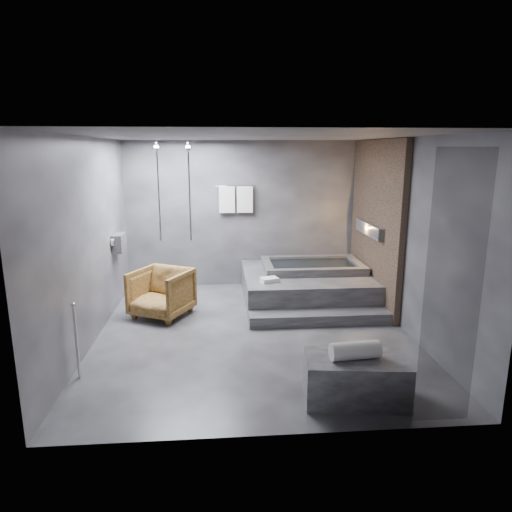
{
  "coord_description": "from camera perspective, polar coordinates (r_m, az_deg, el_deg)",
  "views": [
    {
      "loc": [
        -0.47,
        -6.27,
        2.62
      ],
      "look_at": [
        0.06,
        0.3,
        1.08
      ],
      "focal_mm": 32.0,
      "sensor_mm": 36.0,
      "label": 1
    }
  ],
  "objects": [
    {
      "name": "driftwood_chair",
      "position": [
        7.5,
        -11.74,
        -4.51
      ],
      "size": [
        1.12,
        1.13,
        0.77
      ],
      "primitive_type": "imported",
      "rotation": [
        0.0,
        0.0,
        -0.48
      ],
      "color": "#492F12",
      "rests_on": "ground"
    },
    {
      "name": "concrete_bench",
      "position": [
        5.15,
        12.35,
        -14.77
      ],
      "size": [
        1.13,
        0.71,
        0.48
      ],
      "primitive_type": "cube",
      "rotation": [
        0.0,
        0.0,
        -0.12
      ],
      "color": "#363639",
      "rests_on": "ground"
    },
    {
      "name": "rolled_towel",
      "position": [
        4.97,
        12.28,
        -11.47
      ],
      "size": [
        0.54,
        0.24,
        0.19
      ],
      "primitive_type": "cylinder",
      "rotation": [
        0.0,
        1.57,
        0.09
      ],
      "color": "silver",
      "rests_on": "concrete_bench"
    },
    {
      "name": "tub_deck",
      "position": [
        8.22,
        6.23,
        -3.72
      ],
      "size": [
        2.2,
        2.0,
        0.5
      ],
      "primitive_type": "cube",
      "color": "#2F2F31",
      "rests_on": "ground"
    },
    {
      "name": "tub_step",
      "position": [
        7.18,
        7.97,
        -7.66
      ],
      "size": [
        2.2,
        0.36,
        0.18
      ],
      "primitive_type": "cube",
      "color": "#2F2F31",
      "rests_on": "ground"
    },
    {
      "name": "room",
      "position": [
        6.63,
        2.91,
        5.39
      ],
      "size": [
        5.0,
        5.04,
        2.82
      ],
      "color": "#2A2A2C",
      "rests_on": "ground"
    },
    {
      "name": "deck_towel",
      "position": [
        7.51,
        1.69,
        -3.0
      ],
      "size": [
        0.32,
        0.27,
        0.07
      ],
      "primitive_type": "cube",
      "rotation": [
        0.0,
        0.0,
        0.29
      ],
      "color": "silver",
      "rests_on": "tub_deck"
    }
  ]
}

